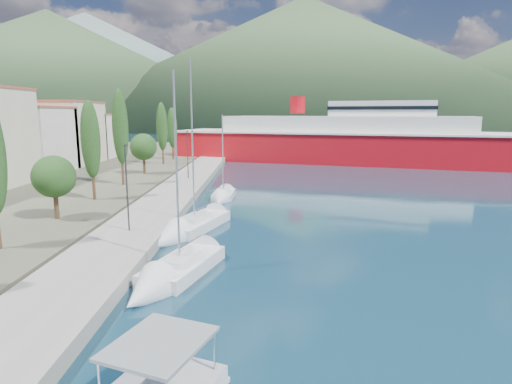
{
  "coord_description": "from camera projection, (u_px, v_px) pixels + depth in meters",
  "views": [
    {
      "loc": [
        0.39,
        -15.71,
        8.96
      ],
      "look_at": [
        0.0,
        14.0,
        3.5
      ],
      "focal_mm": 30.0,
      "sensor_mm": 36.0,
      "label": 1
    }
  ],
  "objects": [
    {
      "name": "town_buildings",
      "position": [
        0.0,
        141.0,
        52.78
      ],
      "size": [
        9.2,
        69.2,
        11.3
      ],
      "color": "beige",
      "rests_on": "land_strip"
    },
    {
      "name": "sailboat_far",
      "position": [
        222.0,
        198.0,
        44.62
      ],
      "size": [
        2.37,
        6.65,
        9.66
      ],
      "color": "silver",
      "rests_on": "ground"
    },
    {
      "name": "sailboat_near",
      "position": [
        165.0,
        280.0,
        22.5
      ],
      "size": [
        5.03,
        8.86,
        12.2
      ],
      "color": "silver",
      "rests_on": "ground"
    },
    {
      "name": "quay",
      "position": [
        168.0,
        201.0,
        42.69
      ],
      "size": [
        5.0,
        88.0,
        0.8
      ],
      "primitive_type": "cube",
      "color": "gray",
      "rests_on": "ground"
    },
    {
      "name": "ferry",
      "position": [
        345.0,
        141.0,
        79.49
      ],
      "size": [
        65.41,
        32.85,
        12.78
      ],
      "color": "#B20C15",
      "rests_on": "ground"
    },
    {
      "name": "ground",
      "position": [
        260.0,
        142.0,
        135.09
      ],
      "size": [
        1400.0,
        1400.0,
        0.0
      ],
      "primitive_type": "plane",
      "color": "#133346"
    },
    {
      "name": "lamp_posts",
      "position": [
        133.0,
        182.0,
        31.1
      ],
      "size": [
        0.15,
        46.05,
        6.06
      ],
      "color": "#2D2D33",
      "rests_on": "quay"
    },
    {
      "name": "tree_row",
      "position": [
        116.0,
        143.0,
        47.68
      ],
      "size": [
        3.66,
        62.45,
        11.07
      ],
      "color": "#47301E",
      "rests_on": "land_strip"
    },
    {
      "name": "hills_far",
      "position": [
        358.0,
        65.0,
        609.79
      ],
      "size": [
        1480.0,
        900.0,
        180.0
      ],
      "color": "slate",
      "rests_on": "ground"
    },
    {
      "name": "sailboat_mid",
      "position": [
        182.0,
        232.0,
        31.7
      ],
      "size": [
        5.69,
        9.98,
        13.95
      ],
      "color": "silver",
      "rests_on": "ground"
    },
    {
      "name": "hills_near",
      "position": [
        373.0,
        67.0,
        373.26
      ],
      "size": [
        1010.0,
        520.0,
        115.0
      ],
      "color": "#385331",
      "rests_on": "ground"
    }
  ]
}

